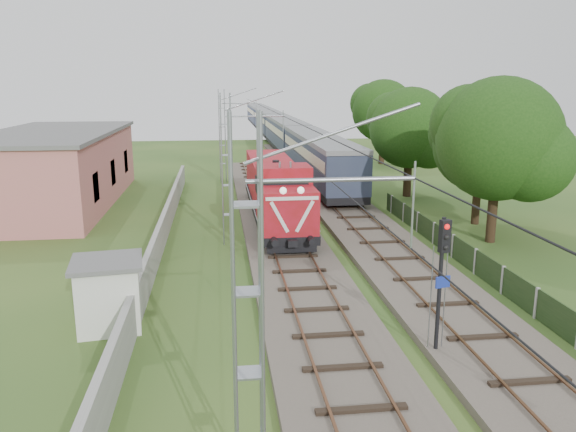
{
  "coord_description": "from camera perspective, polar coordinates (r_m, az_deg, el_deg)",
  "views": [
    {
      "loc": [
        -3.46,
        -17.48,
        8.43
      ],
      "look_at": [
        -0.16,
        8.73,
        2.2
      ],
      "focal_mm": 35.0,
      "sensor_mm": 36.0,
      "label": 1
    }
  ],
  "objects": [
    {
      "name": "ground",
      "position": [
        19.71,
        3.71,
        -12.08
      ],
      "size": [
        140.0,
        140.0,
        0.0
      ],
      "primitive_type": "plane",
      "color": "#27491B",
      "rests_on": "ground"
    },
    {
      "name": "track_main",
      "position": [
        26.06,
        0.82,
        -5.18
      ],
      "size": [
        4.2,
        70.0,
        0.45
      ],
      "color": "#6B6054",
      "rests_on": "ground"
    },
    {
      "name": "track_side",
      "position": [
        39.3,
        5.42,
        1.09
      ],
      "size": [
        4.2,
        80.0,
        0.45
      ],
      "color": "#6B6054",
      "rests_on": "ground"
    },
    {
      "name": "catenary",
      "position": [
        29.81,
        -6.14,
        4.74
      ],
      "size": [
        3.31,
        70.0,
        8.0
      ],
      "color": "gray",
      "rests_on": "ground"
    },
    {
      "name": "boundary_wall",
      "position": [
        30.61,
        -12.65,
        -1.59
      ],
      "size": [
        0.25,
        40.0,
        1.5
      ],
      "primitive_type": "cube",
      "color": "#9E9E99",
      "rests_on": "ground"
    },
    {
      "name": "station_building",
      "position": [
        43.44,
        -22.58,
        4.58
      ],
      "size": [
        8.4,
        20.4,
        5.22
      ],
      "color": "#BB6565",
      "rests_on": "ground"
    },
    {
      "name": "fence",
      "position": [
        24.74,
        20.99,
        -6.1
      ],
      "size": [
        0.12,
        32.0,
        1.2
      ],
      "color": "black",
      "rests_on": "ground"
    },
    {
      "name": "locomotive",
      "position": [
        34.53,
        -1.31,
        2.76
      ],
      "size": [
        2.82,
        16.1,
        4.09
      ],
      "color": "black",
      "rests_on": "ground"
    },
    {
      "name": "coach_rake",
      "position": [
        82.27,
        -1.28,
        9.17
      ],
      "size": [
        3.11,
        92.81,
        3.6
      ],
      "color": "black",
      "rests_on": "ground"
    },
    {
      "name": "signal_post",
      "position": [
        17.66,
        15.4,
        -4.69
      ],
      "size": [
        0.5,
        0.39,
        4.55
      ],
      "color": "black",
      "rests_on": "ground"
    },
    {
      "name": "relay_hut",
      "position": [
        20.87,
        -17.75,
        -7.51
      ],
      "size": [
        2.7,
        2.7,
        2.48
      ],
      "color": "silver",
      "rests_on": "ground"
    },
    {
      "name": "tree_a",
      "position": [
        31.76,
        20.74,
        7.19
      ],
      "size": [
        6.85,
        6.52,
        8.88
      ],
      "color": "#3C2618",
      "rests_on": "ground"
    },
    {
      "name": "tree_b",
      "position": [
        35.82,
        19.1,
        6.75
      ],
      "size": [
        5.96,
        5.67,
        7.72
      ],
      "color": "#3C2618",
      "rests_on": "ground"
    },
    {
      "name": "tree_c",
      "position": [
        43.58,
        12.38,
        8.64
      ],
      "size": [
        6.37,
        6.07,
        8.26
      ],
      "color": "#3C2618",
      "rests_on": "ground"
    },
    {
      "name": "tree_d",
      "position": [
        61.36,
        9.72,
        10.42
      ],
      "size": [
        6.91,
        6.58,
        8.95
      ],
      "color": "#3C2618",
      "rests_on": "ground"
    }
  ]
}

